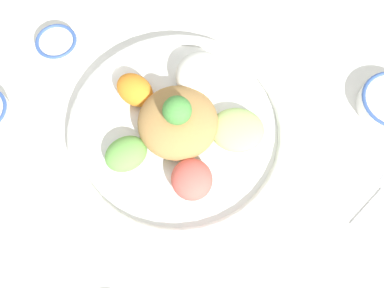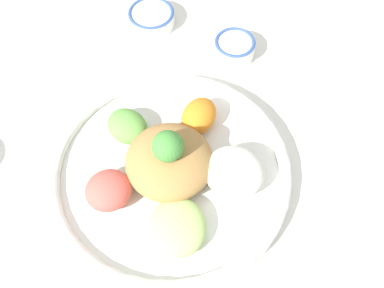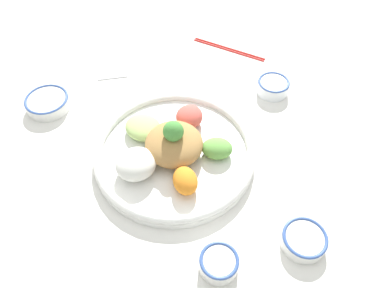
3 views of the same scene
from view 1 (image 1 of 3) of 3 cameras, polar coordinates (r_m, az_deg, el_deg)
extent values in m
plane|color=white|center=(0.82, 0.34, -0.76)|extent=(2.40, 2.40, 0.00)
cylinder|color=white|center=(0.82, -1.71, 1.56)|extent=(0.40, 0.40, 0.02)
torus|color=white|center=(0.81, -1.74, 1.98)|extent=(0.40, 0.40, 0.02)
ellipsoid|color=orange|center=(0.83, -7.27, 6.84)|extent=(0.09, 0.09, 0.05)
ellipsoid|color=#6BAD4C|center=(0.78, -8.38, -1.23)|extent=(0.09, 0.10, 0.04)
ellipsoid|color=#E55B51|center=(0.76, -0.03, -4.51)|extent=(0.09, 0.08, 0.05)
ellipsoid|color=#B7DB7A|center=(0.80, 5.74, 1.81)|extent=(0.09, 0.10, 0.04)
ellipsoid|color=white|center=(0.83, 1.09, 8.77)|extent=(0.13, 0.12, 0.06)
ellipsoid|color=#AD7F47|center=(0.78, -1.80, 2.79)|extent=(0.14, 0.14, 0.07)
sphere|color=#478E3D|center=(0.74, -1.91, 4.30)|extent=(0.05, 0.05, 0.05)
cylinder|color=white|center=(0.94, -16.61, 11.80)|extent=(0.08, 0.08, 0.03)
torus|color=#38569E|center=(0.93, -16.88, 12.34)|extent=(0.08, 0.08, 0.01)
cylinder|color=white|center=(0.93, -16.84, 12.24)|extent=(0.07, 0.07, 0.00)
cube|color=silver|center=(0.84, 21.54, -7.58)|extent=(0.07, 0.07, 0.01)
camera|label=2|loc=(0.43, 60.04, 31.92)|focal=42.00mm
camera|label=3|loc=(0.86, -52.29, 56.23)|focal=35.00mm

